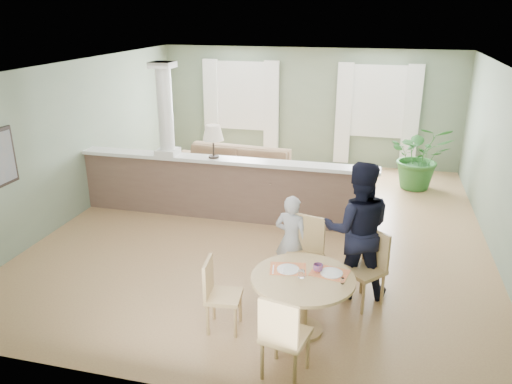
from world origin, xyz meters
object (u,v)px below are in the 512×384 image
(houseplant, at_px, (420,156))
(dining_table, at_px, (303,288))
(sofa, at_px, (233,170))
(chair_near, at_px, (283,334))
(chair_side, at_px, (218,292))
(man_person, at_px, (357,230))
(chair_far_man, at_px, (368,265))
(chair_far_boy, at_px, (304,252))
(child_person, at_px, (291,240))

(houseplant, xyz_separation_m, dining_table, (-1.54, -5.46, -0.12))
(sofa, xyz_separation_m, chair_near, (2.09, -5.33, 0.12))
(sofa, height_order, chair_side, chair_side)
(chair_side, relative_size, man_person, 0.49)
(chair_side, bearing_deg, chair_near, -132.72)
(houseplant, relative_size, chair_side, 1.56)
(chair_far_man, height_order, chair_near, chair_near)
(sofa, height_order, dining_table, sofa)
(dining_table, bearing_deg, sofa, 115.66)
(sofa, relative_size, houseplant, 2.08)
(chair_far_boy, height_order, child_person, child_person)
(chair_side, bearing_deg, dining_table, -85.27)
(sofa, relative_size, chair_far_man, 2.96)
(chair_far_boy, relative_size, child_person, 0.81)
(sofa, bearing_deg, chair_near, -63.59)
(chair_far_man, distance_m, child_person, 1.06)
(chair_far_man, distance_m, chair_near, 1.82)
(child_person, xyz_separation_m, man_person, (0.85, -0.06, 0.27))
(chair_near, distance_m, child_person, 1.92)
(chair_far_boy, relative_size, man_person, 0.57)
(sofa, xyz_separation_m, houseplant, (3.70, 0.98, 0.27))
(chair_far_boy, relative_size, chair_far_man, 1.07)
(dining_table, xyz_separation_m, chair_far_man, (0.69, 0.81, -0.04))
(child_person, bearing_deg, man_person, -172.76)
(dining_table, height_order, chair_near, chair_near)
(child_person, relative_size, man_person, 0.70)
(chair_far_man, bearing_deg, chair_far_boy, -145.43)
(dining_table, relative_size, chair_far_man, 1.23)
(sofa, bearing_deg, houseplant, 19.80)
(chair_near, height_order, child_person, child_person)
(chair_side, distance_m, man_person, 1.93)
(chair_side, xyz_separation_m, man_person, (1.48, 1.18, 0.42))
(houseplant, height_order, chair_side, houseplant)
(sofa, distance_m, houseplant, 3.83)
(man_person, bearing_deg, chair_side, 30.65)
(dining_table, bearing_deg, chair_side, -169.25)
(houseplant, height_order, man_person, man_person)
(chair_near, distance_m, chair_side, 1.11)
(chair_far_man, bearing_deg, sofa, 168.28)
(houseplant, height_order, chair_near, houseplant)
(chair_near, bearing_deg, dining_table, -82.57)
(dining_table, height_order, man_person, man_person)
(houseplant, bearing_deg, chair_near, -104.34)
(man_person, bearing_deg, sofa, -60.48)
(chair_side, bearing_deg, chair_far_boy, -43.66)
(chair_side, relative_size, child_person, 0.69)
(dining_table, distance_m, chair_far_boy, 0.90)
(houseplant, relative_size, chair_far_boy, 1.33)
(sofa, relative_size, chair_near, 2.94)
(chair_far_man, relative_size, man_person, 0.53)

